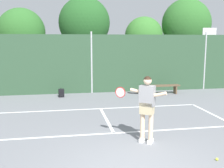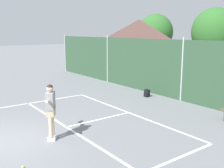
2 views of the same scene
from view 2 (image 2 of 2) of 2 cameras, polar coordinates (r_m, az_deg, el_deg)
name	(u,v)px [view 2 (image 2 of 2)]	position (r m, az deg, el deg)	size (l,w,h in m)	color
court_markings	(17,139)	(9.54, -19.83, -11.00)	(8.30, 11.10, 0.01)	white
chainlink_fence	(182,71)	(13.85, 14.86, 2.78)	(26.09, 0.09, 3.25)	#2D4C33
clubhouse_building	(139,45)	(23.31, 5.80, 8.37)	(5.81, 5.84, 4.52)	silver
tennis_player	(51,107)	(8.81, -13.06, -4.82)	(1.26, 0.80, 1.85)	silver
tennis_ball	(23,167)	(7.61, -18.63, -16.53)	(0.07, 0.07, 0.07)	#CCE033
backpack_black	(147,93)	(14.54, 7.51, -2.00)	(0.29, 0.26, 0.46)	black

